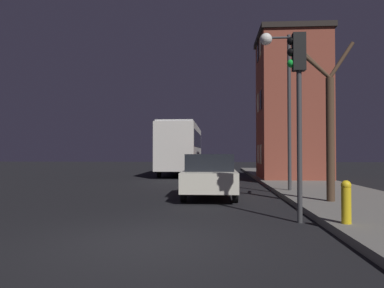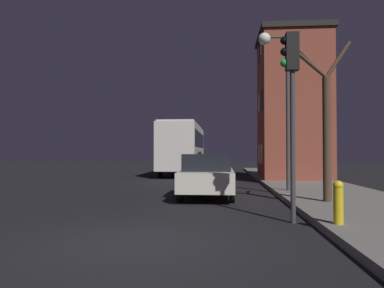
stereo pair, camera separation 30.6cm
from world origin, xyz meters
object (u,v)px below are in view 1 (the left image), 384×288
Objects in this scene: streetlamp at (278,75)px; traffic_light at (298,87)px; bare_tree at (329,124)px; bus at (182,145)px; car_far_lane at (214,164)px; car_near_lane at (210,175)px; car_mid_lane at (211,168)px; fire_hydrant at (346,201)px.

traffic_light is at bearing -94.93° from streetlamp.
bare_tree is at bearing 60.94° from traffic_light.
bare_tree reaches higher than bus.
bus is 2.85× the size of car_far_lane.
bus is 2.42× the size of car_near_lane.
bare_tree reaches higher than car_mid_lane.
fire_hydrant is (0.78, -0.95, -2.58)m from traffic_light.
car_mid_lane is (-3.76, 9.49, -1.75)m from bare_tree.
streetlamp is at bearing 85.07° from traffic_light.
car_near_lane is 1.18× the size of car_far_lane.
fire_hydrant is (5.38, -20.47, -1.58)m from bus.
traffic_light reaches higher than fire_hydrant.
streetlamp is at bearing 92.13° from fire_hydrant.
car_mid_lane is 7.73m from car_far_lane.
traffic_light is 2.86m from fire_hydrant.
bus is at bearing 103.26° from traffic_light.
fire_hydrant is (-0.74, -3.69, -1.88)m from bare_tree.
bare_tree is 10.35m from car_mid_lane.
traffic_light is at bearing -79.61° from car_mid_lane.
bare_tree reaches higher than car_near_lane.
car_mid_lane is at bearing -90.96° from car_far_lane.
bare_tree is 1.10× the size of car_near_lane.
fire_hydrant is at bearing -101.34° from bare_tree.
bus is 21.23m from fire_hydrant.
car_mid_lane is at bearing 111.62° from bare_tree.
fire_hydrant is at bearing -50.78° from traffic_light.
traffic_light is 0.98× the size of car_near_lane.
traffic_light is 20.21m from car_far_lane.
streetlamp reaches higher than bare_tree.
car_far_lane is at bearing 9.88° from bus.
car_far_lane is 4.33× the size of fire_hydrant.
bus is at bearing 110.78° from streetlamp.
bus is (-4.60, 19.52, -1.00)m from traffic_light.
car_far_lane is 21.11m from fire_hydrant.
streetlamp is at bearing 22.11° from car_near_lane.
car_far_lane is (-3.63, 17.22, -1.75)m from bare_tree.
traffic_light is 1.06× the size of car_mid_lane.
car_near_lane reaches higher than car_mid_lane.
car_mid_lane is 1.08× the size of car_far_lane.
streetlamp is 1.48× the size of car_mid_lane.
bare_tree is 4.62m from car_near_lane.
streetlamp is 4.87m from car_near_lane.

